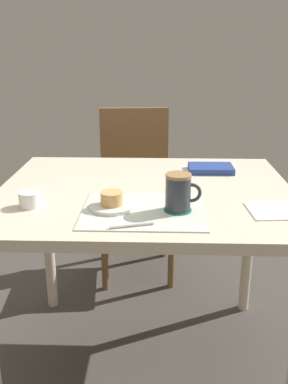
{
  "coord_description": "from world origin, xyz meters",
  "views": [
    {
      "loc": [
        0.04,
        -1.47,
        1.26
      ],
      "look_at": [
        0.0,
        -0.18,
        0.81
      ],
      "focal_mm": 40.0,
      "sensor_mm": 36.0,
      "label": 1
    }
  ],
  "objects_px": {
    "wooden_chair": "(135,187)",
    "pastry": "(112,198)",
    "pastry_plate": "(112,206)",
    "small_book": "(211,168)",
    "dining_table": "(145,211)",
    "sugar_bowl": "(30,199)",
    "coffee_mug": "(179,192)"
  },
  "relations": [
    {
      "from": "wooden_chair",
      "to": "pastry_plate",
      "type": "height_order",
      "value": "wooden_chair"
    },
    {
      "from": "dining_table",
      "to": "wooden_chair",
      "type": "relative_size",
      "value": 1.17
    },
    {
      "from": "pastry",
      "to": "coffee_mug",
      "type": "distance_m",
      "value": 0.21
    },
    {
      "from": "sugar_bowl",
      "to": "small_book",
      "type": "bearing_deg",
      "value": 33.79
    },
    {
      "from": "dining_table",
      "to": "wooden_chair",
      "type": "height_order",
      "value": "wooden_chair"
    },
    {
      "from": "dining_table",
      "to": "small_book",
      "type": "xyz_separation_m",
      "value": [
        0.26,
        0.23,
        0.1
      ]
    },
    {
      "from": "pastry",
      "to": "coffee_mug",
      "type": "relative_size",
      "value": 0.61
    },
    {
      "from": "wooden_chair",
      "to": "sugar_bowl",
      "type": "distance_m",
      "value": 1.08
    },
    {
      "from": "dining_table",
      "to": "small_book",
      "type": "bearing_deg",
      "value": 41.68
    },
    {
      "from": "pastry_plate",
      "to": "pastry",
      "type": "height_order",
      "value": "pastry"
    },
    {
      "from": "pastry_plate",
      "to": "coffee_mug",
      "type": "xyz_separation_m",
      "value": [
        0.21,
        -0.01,
        0.06
      ]
    },
    {
      "from": "wooden_chair",
      "to": "coffee_mug",
      "type": "xyz_separation_m",
      "value": [
        0.19,
        -1.03,
        0.33
      ]
    },
    {
      "from": "dining_table",
      "to": "pastry_plate",
      "type": "distance_m",
      "value": 0.25
    },
    {
      "from": "wooden_chair",
      "to": "small_book",
      "type": "height_order",
      "value": "wooden_chair"
    },
    {
      "from": "coffee_mug",
      "to": "small_book",
      "type": "bearing_deg",
      "value": 71.29
    },
    {
      "from": "pastry_plate",
      "to": "small_book",
      "type": "relative_size",
      "value": 0.8
    },
    {
      "from": "dining_table",
      "to": "small_book",
      "type": "relative_size",
      "value": 5.94
    },
    {
      "from": "wooden_chair",
      "to": "pastry",
      "type": "distance_m",
      "value": 1.06
    },
    {
      "from": "pastry",
      "to": "wooden_chair",
      "type": "bearing_deg",
      "value": 88.82
    },
    {
      "from": "small_book",
      "to": "dining_table",
      "type": "bearing_deg",
      "value": -138.64
    },
    {
      "from": "wooden_chair",
      "to": "sugar_bowl",
      "type": "xyz_separation_m",
      "value": [
        -0.29,
        -1.0,
        0.29
      ]
    },
    {
      "from": "pastry_plate",
      "to": "coffee_mug",
      "type": "distance_m",
      "value": 0.22
    },
    {
      "from": "wooden_chair",
      "to": "small_book",
      "type": "relative_size",
      "value": 5.1
    },
    {
      "from": "coffee_mug",
      "to": "sugar_bowl",
      "type": "distance_m",
      "value": 0.48
    },
    {
      "from": "wooden_chair",
      "to": "dining_table",
      "type": "bearing_deg",
      "value": 89.91
    },
    {
      "from": "wooden_chair",
      "to": "sugar_bowl",
      "type": "bearing_deg",
      "value": 68.23
    },
    {
      "from": "pastry",
      "to": "sugar_bowl",
      "type": "xyz_separation_m",
      "value": [
        -0.27,
        0.01,
        -0.01
      ]
    },
    {
      "from": "pastry",
      "to": "small_book",
      "type": "xyz_separation_m",
      "value": [
        0.36,
        0.44,
        -0.03
      ]
    },
    {
      "from": "wooden_chair",
      "to": "coffee_mug",
      "type": "bearing_deg",
      "value": 94.76
    },
    {
      "from": "small_book",
      "to": "pastry",
      "type": "bearing_deg",
      "value": -130.11
    },
    {
      "from": "coffee_mug",
      "to": "small_book",
      "type": "height_order",
      "value": "coffee_mug"
    },
    {
      "from": "pastry_plate",
      "to": "small_book",
      "type": "distance_m",
      "value": 0.57
    }
  ]
}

